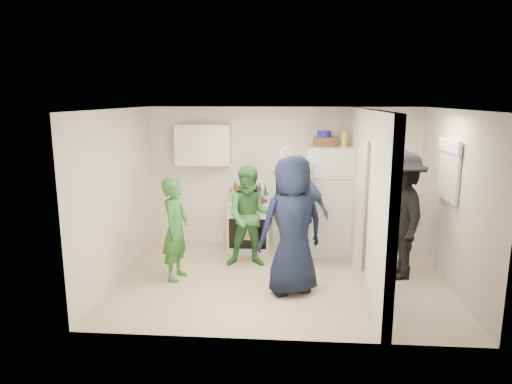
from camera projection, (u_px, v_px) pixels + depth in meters
floor at (280, 280)px, 6.76m from camera, size 4.80×4.80×0.00m
wall_back at (283, 178)px, 8.16m from camera, size 4.80×0.00×4.80m
wall_front at (278, 232)px, 4.84m from camera, size 4.80×0.00×4.80m
wall_left at (118, 195)px, 6.68m from camera, size 0.00×3.40×3.40m
wall_right at (454, 201)px, 6.33m from camera, size 0.00×3.40×3.40m
ceiling at (282, 109)px, 6.25m from camera, size 4.80×4.80×0.00m
partition_pier_back at (356, 185)px, 7.49m from camera, size 0.12×1.20×2.50m
partition_pier_front at (382, 220)px, 5.34m from camera, size 0.12×1.20×2.50m
partition_header at (370, 124)px, 6.20m from camera, size 0.12×1.00×0.40m
stove at (249, 225)px, 8.05m from camera, size 0.74×0.62×0.88m
upper_cabinet at (203, 145)px, 7.97m from camera, size 0.95×0.34×0.70m
fridge at (328, 200)px, 7.82m from camera, size 0.76×0.74×1.85m
wicker_basket at (324, 142)px, 7.67m from camera, size 0.35×0.25×0.15m
blue_bowl at (324, 134)px, 7.65m from camera, size 0.24×0.24×0.11m
yellow_cup_stack_top at (344, 140)px, 7.49m from camera, size 0.09×0.09×0.25m
wall_clock at (286, 153)px, 8.05m from camera, size 0.22×0.02×0.22m
spice_shelf at (283, 173)px, 8.09m from camera, size 0.35×0.08×0.03m
nook_window at (450, 170)px, 6.44m from camera, size 0.03×0.70×0.80m
nook_window_frame at (449, 170)px, 6.44m from camera, size 0.04×0.76×0.86m
nook_valance at (449, 145)px, 6.37m from camera, size 0.04×0.82×0.18m
yellow_cup_stack_stove at (241, 197)px, 7.73m from camera, size 0.09×0.09×0.25m
red_cup at (261, 200)px, 7.73m from camera, size 0.09×0.09×0.12m
person_green_left at (176, 229)px, 6.69m from camera, size 0.44×0.60×1.52m
person_green_center at (250, 217)px, 7.22m from camera, size 0.81×0.65×1.61m
person_denim at (297, 211)px, 7.21m from camera, size 1.13×0.89×1.79m
person_navy at (292, 226)px, 6.17m from camera, size 1.10×0.94×1.91m
person_nook at (401, 215)px, 6.72m from camera, size 0.76×1.26×1.91m
bottle_a at (235, 191)px, 8.06m from camera, size 0.07×0.07×0.30m
bottle_b at (239, 194)px, 7.87m from camera, size 0.07×0.07×0.28m
bottle_c at (246, 191)px, 8.08m from camera, size 0.06×0.06×0.30m
bottle_d at (249, 194)px, 7.88m from camera, size 0.06×0.06×0.29m
bottle_e at (256, 192)px, 8.10m from camera, size 0.07×0.07×0.25m
bottle_f at (260, 192)px, 7.92m from camera, size 0.06×0.06×0.32m
bottle_g at (265, 192)px, 8.03m from camera, size 0.06×0.06×0.28m
bottle_h at (231, 195)px, 7.82m from camera, size 0.06×0.06×0.26m
bottle_i at (252, 191)px, 8.02m from camera, size 0.06×0.06×0.31m
bottle_j at (266, 196)px, 7.83m from camera, size 0.07×0.07×0.24m
bottle_k at (237, 192)px, 8.00m from camera, size 0.06×0.06×0.31m
bottle_l at (257, 194)px, 7.77m from camera, size 0.07×0.07×0.31m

